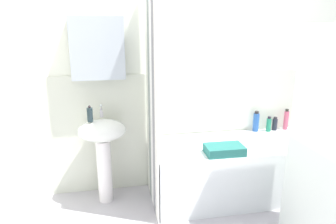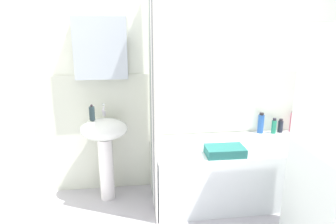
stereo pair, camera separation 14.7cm
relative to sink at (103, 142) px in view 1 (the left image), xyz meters
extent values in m
cube|color=white|center=(0.85, 0.24, 0.60)|extent=(3.60, 0.05, 2.40)
cube|color=silver|center=(0.85, 0.21, 0.00)|extent=(3.60, 0.02, 1.20)
cube|color=silver|center=(0.00, 0.15, 0.85)|extent=(0.48, 0.12, 0.56)
cylinder|color=white|center=(0.00, 0.00, -0.29)|extent=(0.14, 0.14, 0.62)
ellipsoid|color=white|center=(0.00, 0.00, 0.12)|extent=(0.44, 0.34, 0.20)
cylinder|color=silver|center=(0.00, 0.10, 0.24)|extent=(0.03, 0.03, 0.05)
cylinder|color=silver|center=(0.00, 0.05, 0.30)|extent=(0.02, 0.10, 0.02)
sphere|color=silver|center=(0.00, 0.10, 0.33)|extent=(0.03, 0.03, 0.03)
cylinder|color=#223135|center=(-0.10, -0.03, 0.28)|extent=(0.05, 0.05, 0.13)
sphere|color=#272025|center=(-0.10, -0.03, 0.36)|extent=(0.02, 0.02, 0.02)
cube|color=white|center=(1.25, -0.15, -0.32)|extent=(1.59, 0.67, 0.56)
cube|color=white|center=(0.45, -0.41, 0.40)|extent=(0.01, 0.13, 2.00)
cube|color=gray|center=(0.45, -0.28, 0.40)|extent=(0.01, 0.13, 2.00)
cube|color=white|center=(0.45, -0.15, 0.40)|extent=(0.01, 0.13, 2.00)
cube|color=gray|center=(0.45, -0.01, 0.40)|extent=(0.01, 0.13, 2.00)
cube|color=white|center=(0.45, 0.12, 0.40)|extent=(0.01, 0.13, 2.00)
cylinder|color=#CC5472|center=(1.95, 0.14, 0.06)|extent=(0.05, 0.05, 0.20)
cylinder|color=black|center=(1.95, 0.14, 0.17)|extent=(0.03, 0.03, 0.02)
cylinder|color=#202330|center=(1.82, 0.13, 0.02)|extent=(0.05, 0.05, 0.12)
cylinder|color=#292329|center=(1.82, 0.13, 0.09)|extent=(0.04, 0.04, 0.02)
cylinder|color=#1F7D5C|center=(1.73, 0.11, 0.03)|extent=(0.05, 0.05, 0.14)
cylinder|color=#251F2A|center=(1.73, 0.11, 0.11)|extent=(0.03, 0.03, 0.02)
cylinder|color=#2653A2|center=(1.60, 0.14, 0.06)|extent=(0.06, 0.06, 0.20)
cylinder|color=black|center=(1.60, 0.14, 0.17)|extent=(0.04, 0.04, 0.02)
cube|color=#256861|center=(1.05, -0.37, 0.00)|extent=(0.34, 0.21, 0.08)
camera|label=1|loc=(0.10, -2.72, 1.05)|focal=32.68mm
camera|label=2|loc=(0.24, -2.75, 1.05)|focal=32.68mm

